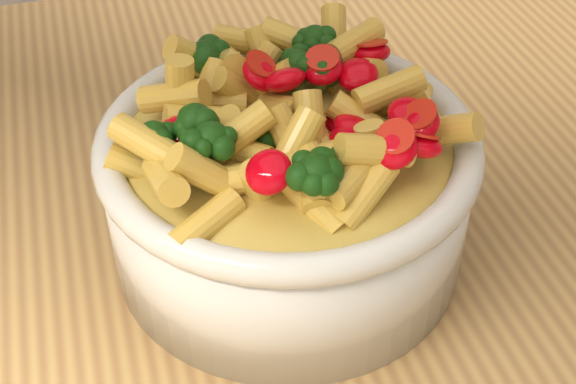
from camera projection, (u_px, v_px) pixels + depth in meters
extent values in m
cube|color=#B2884C|center=(158.00, 272.00, 0.56)|extent=(1.20, 0.80, 0.04)
cylinder|color=#B2884C|center=(511.00, 245.00, 1.23)|extent=(0.05, 0.05, 0.86)
cylinder|color=silver|center=(288.00, 197.00, 0.52)|extent=(0.23, 0.23, 0.09)
ellipsoid|color=silver|center=(288.00, 229.00, 0.54)|extent=(0.21, 0.21, 0.03)
torus|color=silver|center=(288.00, 141.00, 0.49)|extent=(0.24, 0.24, 0.02)
ellipsoid|color=#ECD150|center=(288.00, 141.00, 0.49)|extent=(0.21, 0.21, 0.02)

